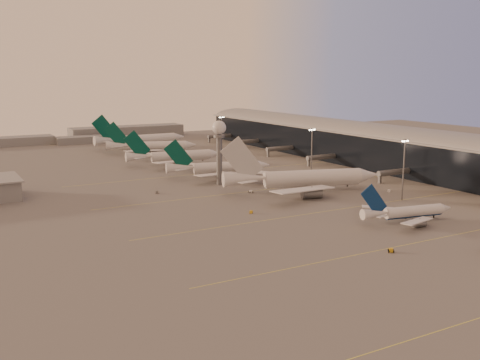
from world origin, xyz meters
TOP-DOWN VIEW (x-y plane):
  - ground at (0.00, 0.00)m, footprint 700.00×700.00m
  - taxiway_markings at (30.00, 56.00)m, footprint 180.00×185.25m
  - terminal at (107.88, 110.09)m, footprint 57.00×362.00m
  - radar_tower at (5.00, 120.00)m, footprint 6.40×6.40m
  - mast_b at (55.00, 55.00)m, footprint 3.60×0.56m
  - mast_c at (50.00, 110.00)m, footprint 3.60×0.56m
  - mast_d at (48.00, 200.00)m, footprint 3.60×0.56m
  - distant_horizon at (2.62, 325.14)m, footprint 165.00×37.50m
  - narrowbody_mid at (31.23, 29.02)m, footprint 36.75×29.09m
  - widebody_white at (29.20, 88.10)m, footprint 69.02×54.52m
  - greentail_a at (14.27, 138.07)m, footprint 52.73×42.09m
  - greentail_b at (9.84, 184.17)m, footprint 55.51×44.54m
  - greentail_c at (13.88, 231.12)m, footprint 55.61×44.16m
  - greentail_d at (17.80, 262.14)m, footprint 66.23×53.48m
  - gsv_tug_mid at (2.13, 6.87)m, footprint 4.39×4.14m
  - gsv_truck_b at (40.24, 41.84)m, footprint 5.10×2.74m
  - gsv_truck_c at (-9.53, 66.23)m, footprint 5.22×5.18m
  - gsv_catering_b at (61.43, 68.83)m, footprint 5.79×3.75m
  - gsv_tug_far at (8.30, 96.91)m, footprint 2.53×3.75m
  - gsv_truck_d at (-27.24, 116.02)m, footprint 4.18×6.45m
  - gsv_tug_hangar at (39.21, 150.11)m, footprint 3.64×3.16m

SIDE VIEW (x-z plane):
  - ground at x=0.00m, z-range 0.00..0.00m
  - taxiway_markings at x=30.00m, z-range 0.00..0.02m
  - gsv_tug_hangar at x=39.21m, z-range 0.01..0.91m
  - gsv_tug_far at x=8.30m, z-range 0.02..1.02m
  - gsv_tug_mid at x=2.13m, z-range 0.02..1.10m
  - gsv_truck_b at x=40.24m, z-range 0.02..1.97m
  - gsv_truck_c at x=-9.53m, z-range 0.02..2.21m
  - gsv_truck_d at x=-27.24m, z-range 0.02..2.48m
  - gsv_catering_b at x=61.43m, z-range 0.00..4.38m
  - narrowbody_mid at x=31.23m, z-range -4.30..10.16m
  - greentail_a at x=14.27m, z-range -6.30..13.19m
  - greentail_b at x=9.84m, z-range -6.55..13.70m
  - greentail_c at x=13.88m, z-range -6.79..14.21m
  - distant_horizon at x=2.62m, z-range -0.61..8.39m
  - greentail_d at x=17.80m, z-range -7.78..16.28m
  - widebody_white at x=29.20m, z-range -8.15..16.81m
  - terminal at x=107.88m, z-range -1.00..22.04m
  - mast_b at x=55.00m, z-range 1.24..26.24m
  - mast_c at x=50.00m, z-range 1.24..26.24m
  - mast_d at x=48.00m, z-range 1.24..26.24m
  - radar_tower at x=5.00m, z-range 5.40..36.50m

